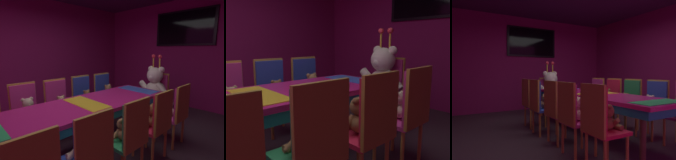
{
  "view_description": "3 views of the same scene",
  "coord_description": "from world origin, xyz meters",
  "views": [
    {
      "loc": [
        1.99,
        -1.41,
        1.51
      ],
      "look_at": [
        -0.18,
        0.7,
        0.97
      ],
      "focal_mm": 27.71,
      "sensor_mm": 36.0,
      "label": 1
    },
    {
      "loc": [
        1.92,
        -0.78,
        1.21
      ],
      "look_at": [
        -0.21,
        1.16,
        0.72
      ],
      "focal_mm": 35.87,
      "sensor_mm": 36.0,
      "label": 2
    },
    {
      "loc": [
        -2.28,
        -2.82,
        1.1
      ],
      "look_at": [
        -0.12,
        0.94,
        0.96
      ],
      "focal_mm": 32.66,
      "sensor_mm": 36.0,
      "label": 3
    }
  ],
  "objects": [
    {
      "name": "teddy_left_0",
      "position": [
        -0.71,
        -1.09,
        0.59
      ],
      "size": [
        0.24,
        0.31,
        0.3
      ],
      "color": "brown",
      "rests_on": "chair_left_0"
    },
    {
      "name": "throne_chair",
      "position": [
        0.0,
        1.99,
        0.6
      ],
      "size": [
        0.41,
        0.42,
        0.98
      ],
      "rotation": [
        0.0,
        0.0,
        -1.57
      ],
      "color": "#CC338C",
      "rests_on": "ground_plane"
    },
    {
      "name": "banquet_table",
      "position": [
        0.0,
        0.0,
        0.66
      ],
      "size": [
        0.9,
        2.89,
        0.75
      ],
      "color": "#C61E72",
      "rests_on": "ground_plane"
    },
    {
      "name": "teddy_left_3",
      "position": [
        -0.73,
        0.55,
        0.57
      ],
      "size": [
        0.22,
        0.28,
        0.26
      ],
      "color": "brown",
      "rests_on": "chair_left_3"
    },
    {
      "name": "chair_left_4",
      "position": [
        -0.84,
        1.09,
        0.6
      ],
      "size": [
        0.42,
        0.41,
        0.98
      ],
      "color": "#2D47B2",
      "rests_on": "ground_plane"
    },
    {
      "name": "ground_plane",
      "position": [
        0.0,
        0.0,
        0.0
      ],
      "size": [
        7.9,
        7.9,
        0.0
      ],
      "primitive_type": "plane",
      "color": "#3F2D38"
    },
    {
      "name": "chair_left_2",
      "position": [
        -0.83,
        -0.02,
        0.6
      ],
      "size": [
        0.42,
        0.41,
        0.98
      ],
      "color": "#CC338C",
      "rests_on": "ground_plane"
    },
    {
      "name": "chair_left_1",
      "position": [
        -0.87,
        -0.56,
        0.6
      ],
      "size": [
        0.42,
        0.41,
        0.98
      ],
      "color": "#CC338C",
      "rests_on": "ground_plane"
    },
    {
      "name": "chair_right_2",
      "position": [
        0.85,
        0.0,
        0.6
      ],
      "size": [
        0.42,
        0.41,
        0.98
      ],
      "rotation": [
        0.0,
        0.0,
        3.14
      ],
      "color": "#268C4C",
      "rests_on": "ground_plane"
    },
    {
      "name": "king_teddy_bear",
      "position": [
        0.0,
        1.82,
        0.76
      ],
      "size": [
        0.74,
        0.57,
        0.94
      ],
      "rotation": [
        0.0,
        0.0,
        -1.57
      ],
      "color": "silver",
      "rests_on": "throne_chair"
    },
    {
      "name": "wall_tv",
      "position": [
        0.0,
        3.11,
        2.05
      ],
      "size": [
        1.53,
        0.06,
        0.88
      ],
      "color": "black"
    },
    {
      "name": "teddy_right_4",
      "position": [
        0.73,
        1.1,
        0.58
      ],
      "size": [
        0.22,
        0.29,
        0.27
      ],
      "rotation": [
        0.0,
        0.0,
        3.14
      ],
      "color": "beige",
      "rests_on": "chair_right_4"
    },
    {
      "name": "teddy_right_2",
      "position": [
        0.71,
        0.0,
        0.57
      ],
      "size": [
        0.22,
        0.28,
        0.26
      ],
      "rotation": [
        0.0,
        0.0,
        3.14
      ],
      "color": "olive",
      "rests_on": "chair_right_2"
    },
    {
      "name": "teddy_right_1",
      "position": [
        0.7,
        -0.56,
        0.58
      ],
      "size": [
        0.23,
        0.29,
        0.27
      ],
      "rotation": [
        0.0,
        0.0,
        3.14
      ],
      "color": "beige",
      "rests_on": "chair_right_1"
    },
    {
      "name": "chair_right_3",
      "position": [
        0.87,
        0.54,
        0.6
      ],
      "size": [
        0.42,
        0.41,
        0.98
      ],
      "rotation": [
        0.0,
        0.0,
        3.14
      ],
      "color": "red",
      "rests_on": "ground_plane"
    },
    {
      "name": "teddy_right_3",
      "position": [
        0.72,
        0.54,
        0.59
      ],
      "size": [
        0.26,
        0.33,
        0.31
      ],
      "rotation": [
        0.0,
        0.0,
        3.14
      ],
      "color": "brown",
      "rests_on": "chair_right_3"
    },
    {
      "name": "chair_left_3",
      "position": [
        -0.87,
        0.55,
        0.6
      ],
      "size": [
        0.42,
        0.41,
        0.98
      ],
      "color": "#2D47B2",
      "rests_on": "ground_plane"
    },
    {
      "name": "chair_right_4",
      "position": [
        0.87,
        1.1,
        0.6
      ],
      "size": [
        0.42,
        0.41,
        0.98
      ],
      "rotation": [
        0.0,
        0.0,
        3.14
      ],
      "color": "#CC338C",
      "rests_on": "ground_plane"
    },
    {
      "name": "chair_left_0",
      "position": [
        -0.86,
        -1.09,
        0.6
      ],
      "size": [
        0.42,
        0.41,
        0.98
      ],
      "color": "red",
      "rests_on": "ground_plane"
    },
    {
      "name": "teddy_left_1",
      "position": [
        -0.73,
        -0.56,
        0.6
      ],
      "size": [
        0.27,
        0.34,
        0.33
      ],
      "color": "beige",
      "rests_on": "chair_left_1"
    },
    {
      "name": "teddy_left_2",
      "position": [
        -0.69,
        -0.02,
        0.57
      ],
      "size": [
        0.21,
        0.28,
        0.26
      ],
      "color": "tan",
      "rests_on": "chair_left_2"
    },
    {
      "name": "teddy_left_4",
      "position": [
        -0.69,
        1.09,
        0.59
      ],
      "size": [
        0.25,
        0.32,
        0.3
      ],
      "color": "#9E7247",
      "rests_on": "chair_left_4"
    },
    {
      "name": "wall_back",
      "position": [
        0.0,
        3.2,
        1.4
      ],
      "size": [
        5.2,
        0.12,
        2.8
      ],
      "primitive_type": "cube",
      "color": "#8C1959",
      "rests_on": "ground_plane"
    },
    {
      "name": "chair_right_1",
      "position": [
        0.84,
        -0.56,
        0.6
      ],
      "size": [
        0.42,
        0.41,
        0.98
      ],
      "rotation": [
        0.0,
        0.0,
        3.14
      ],
      "color": "#2D47B2",
      "rests_on": "ground_plane"
    }
  ]
}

